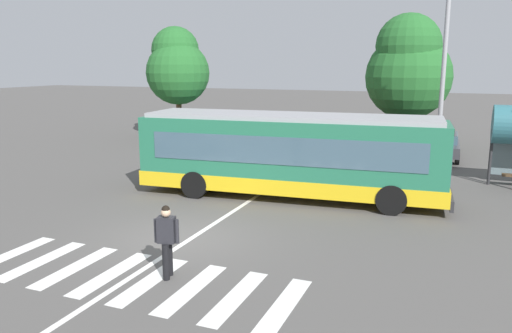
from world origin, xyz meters
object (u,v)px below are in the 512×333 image
object	(u,v)px
parked_car_black	(385,141)
background_tree_left	(177,66)
pedestrian_crossing_street	(167,237)
parked_car_charcoal	(440,144)
parked_car_red	(338,137)
parked_car_blue	(246,133)
twin_arm_street_lamp	(445,46)
parked_car_silver	(292,135)
parked_car_teal	(209,130)
background_tree_right	(408,68)
city_transit_bus	(290,155)

from	to	relation	value
parked_car_black	background_tree_left	size ratio (longest dim) A/B	0.64
pedestrian_crossing_street	parked_car_charcoal	distance (m)	18.77
parked_car_red	parked_car_charcoal	world-z (taller)	same
parked_car_blue	parked_car_red	world-z (taller)	same
parked_car_red	twin_arm_street_lamp	bearing A→B (deg)	-37.35
parked_car_silver	background_tree_left	world-z (taller)	background_tree_left
parked_car_blue	parked_car_silver	xyz separation A→B (m)	(2.73, 0.30, 0.00)
parked_car_teal	parked_car_charcoal	bearing A→B (deg)	-1.79
pedestrian_crossing_street	parked_car_blue	xyz separation A→B (m)	(-5.69, 17.96, -0.20)
parked_car_black	background_tree_right	world-z (taller)	background_tree_right
city_transit_bus	parked_car_red	xyz separation A→B (m)	(-0.64, 10.56, -0.82)
parked_car_red	background_tree_left	xyz separation A→B (m)	(-11.05, 1.28, 3.90)
city_transit_bus	parked_car_silver	world-z (taller)	city_transit_bus
parked_car_blue	background_tree_left	distance (m)	7.06
parked_car_silver	parked_car_charcoal	distance (m)	8.14
parked_car_charcoal	background_tree_left	bearing A→B (deg)	174.38
parked_car_charcoal	twin_arm_street_lamp	bearing A→B (deg)	-89.70
parked_car_charcoal	background_tree_right	world-z (taller)	background_tree_right
parked_car_blue	twin_arm_street_lamp	world-z (taller)	twin_arm_street_lamp
parked_car_silver	parked_car_charcoal	bearing A→B (deg)	-1.55
city_transit_bus	background_tree_right	distance (m)	14.00
parked_car_silver	pedestrian_crossing_street	bearing A→B (deg)	-80.80
parked_car_teal	background_tree_right	distance (m)	12.43
city_transit_bus	parked_car_charcoal	size ratio (longest dim) A/B	2.48
parked_car_blue	parked_car_silver	bearing A→B (deg)	6.34
pedestrian_crossing_street	parked_car_silver	distance (m)	18.50
parked_car_black	city_transit_bus	bearing A→B (deg)	-100.93
background_tree_right	twin_arm_street_lamp	bearing A→B (deg)	-73.12
parked_car_red	background_tree_left	bearing A→B (deg)	173.40
parked_car_teal	background_tree_left	distance (m)	5.01
pedestrian_crossing_street	parked_car_charcoal	size ratio (longest dim) A/B	0.38
parked_car_blue	background_tree_left	world-z (taller)	background_tree_left
twin_arm_street_lamp	parked_car_black	bearing A→B (deg)	125.82
pedestrian_crossing_street	parked_car_silver	world-z (taller)	pedestrian_crossing_street
city_transit_bus	background_tree_left	world-z (taller)	background_tree_left
parked_car_black	pedestrian_crossing_street	bearing A→B (deg)	-97.38
parked_car_black	parked_car_charcoal	size ratio (longest dim) A/B	1.01
parked_car_black	background_tree_left	xyz separation A→B (m)	(-13.67, 1.51, 3.90)
parked_car_black	parked_car_charcoal	world-z (taller)	same
parked_car_red	pedestrian_crossing_street	bearing A→B (deg)	-89.13
parked_car_teal	parked_car_red	xyz separation A→B (m)	(8.15, -0.08, 0.00)
twin_arm_street_lamp	pedestrian_crossing_street	bearing A→B (deg)	-110.09
background_tree_right	parked_car_teal	bearing A→B (deg)	-166.51
parked_car_red	parked_car_black	world-z (taller)	same
parked_car_teal	parked_car_black	bearing A→B (deg)	-1.68
parked_car_teal	parked_car_red	size ratio (longest dim) A/B	1.00
parked_car_teal	parked_car_blue	distance (m)	2.78
parked_car_blue	twin_arm_street_lamp	size ratio (longest dim) A/B	0.50
parked_car_black	parked_car_charcoal	xyz separation A→B (m)	(2.83, -0.11, 0.00)
parked_car_teal	background_tree_right	world-z (taller)	background_tree_right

